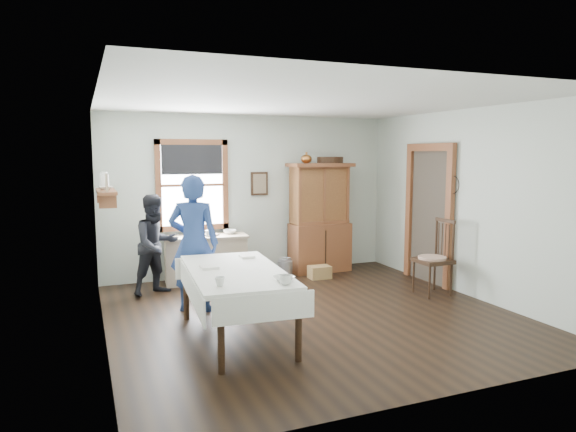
{
  "coord_description": "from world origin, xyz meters",
  "views": [
    {
      "loc": [
        -2.67,
        -5.84,
        2.05
      ],
      "look_at": [
        -0.2,
        0.3,
        1.25
      ],
      "focal_mm": 32.0,
      "sensor_mm": 36.0,
      "label": 1
    }
  ],
  "objects_px": {
    "work_counter": "(206,259)",
    "dining_table": "(236,304)",
    "pail": "(285,269)",
    "spindle_chair": "(433,257)",
    "figure_dark": "(156,248)",
    "woman_blue": "(194,248)",
    "wicker_basket": "(320,272)",
    "china_hutch": "(320,218)"
  },
  "relations": [
    {
      "from": "dining_table",
      "to": "figure_dark",
      "type": "relative_size",
      "value": 1.44
    },
    {
      "from": "china_hutch",
      "to": "pail",
      "type": "bearing_deg",
      "value": -167.66
    },
    {
      "from": "china_hutch",
      "to": "spindle_chair",
      "type": "height_order",
      "value": "china_hutch"
    },
    {
      "from": "dining_table",
      "to": "spindle_chair",
      "type": "relative_size",
      "value": 1.75
    },
    {
      "from": "china_hutch",
      "to": "pail",
      "type": "distance_m",
      "value": 1.11
    },
    {
      "from": "figure_dark",
      "to": "pail",
      "type": "bearing_deg",
      "value": -16.3
    },
    {
      "from": "work_counter",
      "to": "china_hutch",
      "type": "relative_size",
      "value": 0.7
    },
    {
      "from": "woman_blue",
      "to": "figure_dark",
      "type": "bearing_deg",
      "value": -46.61
    },
    {
      "from": "dining_table",
      "to": "woman_blue",
      "type": "relative_size",
      "value": 1.18
    },
    {
      "from": "pail",
      "to": "wicker_basket",
      "type": "height_order",
      "value": "pail"
    },
    {
      "from": "pail",
      "to": "woman_blue",
      "type": "bearing_deg",
      "value": -144.44
    },
    {
      "from": "dining_table",
      "to": "pail",
      "type": "distance_m",
      "value": 2.95
    },
    {
      "from": "work_counter",
      "to": "woman_blue",
      "type": "bearing_deg",
      "value": -103.59
    },
    {
      "from": "spindle_chair",
      "to": "pail",
      "type": "distance_m",
      "value": 2.46
    },
    {
      "from": "spindle_chair",
      "to": "dining_table",
      "type": "bearing_deg",
      "value": -168.24
    },
    {
      "from": "dining_table",
      "to": "wicker_basket",
      "type": "relative_size",
      "value": 5.58
    },
    {
      "from": "pail",
      "to": "china_hutch",
      "type": "bearing_deg",
      "value": 13.89
    },
    {
      "from": "work_counter",
      "to": "dining_table",
      "type": "bearing_deg",
      "value": -90.78
    },
    {
      "from": "work_counter",
      "to": "woman_blue",
      "type": "relative_size",
      "value": 0.8
    },
    {
      "from": "spindle_chair",
      "to": "figure_dark",
      "type": "distance_m",
      "value": 4.05
    },
    {
      "from": "work_counter",
      "to": "china_hutch",
      "type": "distance_m",
      "value": 2.12
    },
    {
      "from": "spindle_chair",
      "to": "figure_dark",
      "type": "bearing_deg",
      "value": 157.41
    },
    {
      "from": "china_hutch",
      "to": "woman_blue",
      "type": "bearing_deg",
      "value": -151.46
    },
    {
      "from": "pail",
      "to": "wicker_basket",
      "type": "distance_m",
      "value": 0.59
    },
    {
      "from": "pail",
      "to": "figure_dark",
      "type": "xyz_separation_m",
      "value": [
        -2.14,
        -0.27,
        0.55
      ]
    },
    {
      "from": "pail",
      "to": "figure_dark",
      "type": "distance_m",
      "value": 2.22
    },
    {
      "from": "china_hutch",
      "to": "figure_dark",
      "type": "bearing_deg",
      "value": -172.66
    },
    {
      "from": "spindle_chair",
      "to": "work_counter",
      "type": "bearing_deg",
      "value": 145.83
    },
    {
      "from": "woman_blue",
      "to": "wicker_basket",
      "type": "bearing_deg",
      "value": -132.76
    },
    {
      "from": "china_hutch",
      "to": "pail",
      "type": "xyz_separation_m",
      "value": [
        -0.73,
        -0.18,
        -0.81
      ]
    },
    {
      "from": "work_counter",
      "to": "pail",
      "type": "relative_size",
      "value": 4.89
    },
    {
      "from": "woman_blue",
      "to": "figure_dark",
      "type": "distance_m",
      "value": 1.08
    },
    {
      "from": "dining_table",
      "to": "figure_dark",
      "type": "bearing_deg",
      "value": 104.26
    },
    {
      "from": "china_hutch",
      "to": "dining_table",
      "type": "distance_m",
      "value": 3.57
    },
    {
      "from": "pail",
      "to": "wicker_basket",
      "type": "bearing_deg",
      "value": -32.66
    },
    {
      "from": "spindle_chair",
      "to": "wicker_basket",
      "type": "bearing_deg",
      "value": 126.41
    },
    {
      "from": "dining_table",
      "to": "work_counter",
      "type": "bearing_deg",
      "value": 84.24
    },
    {
      "from": "wicker_basket",
      "to": "dining_table",
      "type": "bearing_deg",
      "value": -133.61
    },
    {
      "from": "woman_blue",
      "to": "figure_dark",
      "type": "relative_size",
      "value": 1.22
    },
    {
      "from": "work_counter",
      "to": "figure_dark",
      "type": "xyz_separation_m",
      "value": [
        -0.83,
        -0.42,
        0.3
      ]
    },
    {
      "from": "figure_dark",
      "to": "work_counter",
      "type": "bearing_deg",
      "value": 3.41
    },
    {
      "from": "pail",
      "to": "woman_blue",
      "type": "xyz_separation_m",
      "value": [
        -1.79,
        -1.28,
        0.7
      ]
    }
  ]
}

